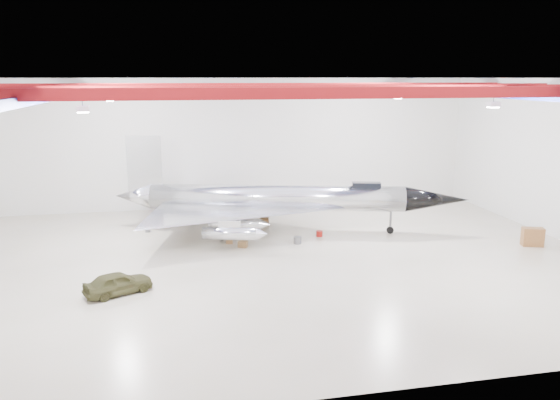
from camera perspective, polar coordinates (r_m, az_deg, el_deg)
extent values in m
plane|color=#B7AE91|center=(33.99, -0.14, -6.27)|extent=(40.00, 40.00, 0.00)
plane|color=silver|center=(47.27, -3.76, 5.93)|extent=(40.00, 0.00, 40.00)
plane|color=#0A0F38|center=(32.14, -0.15, 12.61)|extent=(40.00, 40.00, 0.00)
cube|color=maroon|center=(23.40, 4.30, 11.08)|extent=(39.50, 0.25, 0.50)
cube|color=maroon|center=(29.22, 1.04, 11.43)|extent=(39.50, 0.25, 0.50)
cube|color=maroon|center=(35.10, -1.14, 11.64)|extent=(39.50, 0.25, 0.50)
cube|color=maroon|center=(41.01, -2.69, 11.78)|extent=(39.50, 0.25, 0.50)
cube|color=#0D154F|center=(32.03, -22.05, 10.09)|extent=(0.25, 29.50, 0.40)
cube|color=#0D154F|center=(36.48, 19.00, 10.53)|extent=(0.25, 29.50, 0.40)
cube|color=silver|center=(25.80, -19.91, 8.96)|extent=(0.55, 0.55, 0.25)
cube|color=silver|center=(30.33, 21.39, 9.29)|extent=(0.55, 0.55, 0.25)
cube|color=silver|center=(37.71, -17.36, 10.09)|extent=(0.55, 0.55, 0.25)
cube|color=silver|center=(40.94, 12.21, 10.53)|extent=(0.55, 0.55, 0.25)
cylinder|color=silver|center=(39.36, -0.34, 0.24)|extent=(18.13, 6.36, 1.83)
cone|color=black|center=(40.35, 16.06, 0.05)|extent=(4.88, 2.92, 1.83)
cone|color=silver|center=(41.32, -15.03, 0.40)|extent=(3.11, 2.46, 1.83)
cube|color=silver|center=(40.62, -14.00, 3.66)|extent=(2.50, 0.75, 4.11)
cube|color=black|center=(39.32, 9.00, 1.50)|extent=(2.13, 1.21, 0.46)
cylinder|color=silver|center=(35.11, -5.29, -3.52)|extent=(3.56, 1.67, 0.82)
cylinder|color=silver|center=(37.28, -4.79, -2.54)|extent=(3.56, 1.67, 0.82)
cylinder|color=silver|center=(42.55, -3.80, -0.60)|extent=(3.56, 1.67, 0.82)
cylinder|color=silver|center=(44.76, -3.46, 0.07)|extent=(3.56, 1.67, 0.82)
cylinder|color=#59595B|center=(40.15, 11.46, -2.32)|extent=(0.16, 0.16, 1.64)
cylinder|color=black|center=(40.30, 11.43, -3.09)|extent=(0.55, 0.32, 0.51)
cylinder|color=#59595B|center=(37.97, -6.05, -3.00)|extent=(0.16, 0.16, 1.64)
cylinder|color=black|center=(38.13, -6.03, -3.82)|extent=(0.55, 0.32, 0.51)
cylinder|color=#59595B|center=(42.33, -5.09, -1.33)|extent=(0.16, 0.16, 1.64)
cylinder|color=black|center=(42.47, -5.08, -2.07)|extent=(0.55, 0.32, 0.51)
imported|color=#3E3D1F|center=(29.90, -16.56, -8.32)|extent=(3.77, 2.75, 1.19)
cube|color=brown|center=(40.27, 24.89, -3.52)|extent=(1.50, 1.05, 1.24)
cube|color=olive|center=(37.36, -5.32, -4.30)|extent=(0.50, 0.42, 0.32)
cube|color=maroon|center=(41.16, -4.74, -2.67)|extent=(0.53, 0.44, 0.34)
cylinder|color=#59595B|center=(37.16, 1.85, -4.22)|extent=(0.66, 0.66, 0.48)
cube|color=olive|center=(42.02, -1.66, -2.21)|extent=(0.76, 0.64, 0.48)
cube|color=#59595B|center=(41.04, -13.64, -3.10)|extent=(0.38, 0.32, 0.25)
cylinder|color=maroon|center=(38.90, 4.14, -3.52)|extent=(0.46, 0.46, 0.41)
cube|color=olive|center=(36.48, -3.91, -4.63)|extent=(0.73, 0.67, 0.41)
cylinder|color=#59595B|center=(42.78, -3.48, -2.07)|extent=(0.47, 0.47, 0.32)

